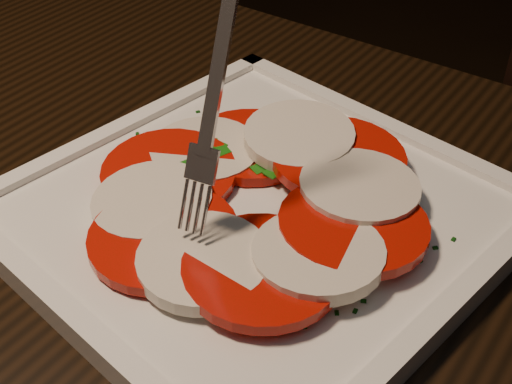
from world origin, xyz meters
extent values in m
cube|color=black|center=(0.01, 0.04, 0.73)|extent=(1.20, 0.80, 0.04)
cylinder|color=black|center=(-0.53, 0.38, 0.35)|extent=(0.06, 0.06, 0.71)
cylinder|color=black|center=(-0.09, 0.47, 0.21)|extent=(0.04, 0.04, 0.41)
cylinder|color=black|center=(-0.03, 0.82, 0.21)|extent=(0.04, 0.04, 0.41)
cube|color=white|center=(-0.05, 0.14, 0.76)|extent=(0.36, 0.36, 0.01)
cylinder|color=#BA0B04|center=(-0.09, 0.20, 0.77)|extent=(0.10, 0.10, 0.01)
cylinder|color=beige|center=(-0.11, 0.17, 0.77)|extent=(0.09, 0.09, 0.01)
cylinder|color=#BA0B04|center=(-0.12, 0.13, 0.77)|extent=(0.10, 0.10, 0.02)
cylinder|color=beige|center=(-0.10, 0.10, 0.77)|extent=(0.09, 0.09, 0.02)
cylinder|color=#BA0B04|center=(-0.07, 0.07, 0.77)|extent=(0.10, 0.10, 0.01)
cylinder|color=beige|center=(-0.04, 0.07, 0.78)|extent=(0.09, 0.09, 0.01)
cylinder|color=#BA0B04|center=(0.00, 0.08, 0.78)|extent=(0.10, 0.10, 0.01)
cylinder|color=beige|center=(0.02, 0.11, 0.78)|extent=(0.09, 0.09, 0.02)
cylinder|color=#BA0B04|center=(0.03, 0.15, 0.78)|extent=(0.10, 0.10, 0.01)
cylinder|color=beige|center=(0.01, 0.19, 0.78)|extent=(0.09, 0.09, 0.01)
cylinder|color=#BA0B04|center=(-0.02, 0.21, 0.78)|extent=(0.10, 0.10, 0.01)
cylinder|color=beige|center=(-0.06, 0.21, 0.78)|extent=(0.09, 0.09, 0.02)
cube|color=#175F10|center=(-0.05, 0.18, 0.78)|extent=(0.01, 0.04, 0.00)
cube|color=#175F10|center=(0.00, 0.15, 0.78)|extent=(0.05, 0.02, 0.00)
cube|color=#175F10|center=(-0.11, 0.15, 0.78)|extent=(0.03, 0.05, 0.00)
cube|color=#175F10|center=(-0.04, 0.10, 0.78)|extent=(0.04, 0.02, 0.00)
cube|color=#175F10|center=(-0.01, 0.11, 0.78)|extent=(0.03, 0.03, 0.00)
cube|color=#175F10|center=(-0.09, 0.09, 0.78)|extent=(0.02, 0.03, 0.01)
cube|color=#175F10|center=(-0.06, 0.19, 0.78)|extent=(0.03, 0.05, 0.00)
cube|color=#175F10|center=(-0.11, 0.16, 0.78)|extent=(0.01, 0.04, 0.00)
cube|color=#175F10|center=(-0.11, 0.17, 0.78)|extent=(0.02, 0.03, 0.00)
cube|color=#0B390A|center=(-0.16, 0.11, 0.77)|extent=(0.00, 0.00, 0.00)
cube|color=#0B390A|center=(0.08, 0.19, 0.77)|extent=(0.00, 0.00, 0.00)
cube|color=#0B390A|center=(-0.15, 0.13, 0.77)|extent=(0.00, 0.00, 0.00)
cube|color=#0B390A|center=(0.05, 0.09, 0.77)|extent=(0.00, 0.00, 0.00)
cube|color=#0B390A|center=(0.07, 0.16, 0.77)|extent=(0.00, 0.00, 0.00)
cube|color=#0B390A|center=(0.04, 0.07, 0.77)|extent=(0.00, 0.00, 0.00)
cube|color=#0B390A|center=(-0.08, 0.25, 0.77)|extent=(0.00, 0.00, 0.00)
cube|color=#0B390A|center=(-0.18, 0.16, 0.77)|extent=(0.00, 0.00, 0.00)
cube|color=#0B390A|center=(0.08, 0.18, 0.77)|extent=(0.00, 0.00, 0.00)
cube|color=#0B390A|center=(-0.16, 0.22, 0.77)|extent=(0.00, 0.00, 0.00)
cube|color=#0B390A|center=(0.06, 0.10, 0.77)|extent=(0.00, 0.00, 0.00)
cube|color=#0B390A|center=(0.05, 0.15, 0.77)|extent=(0.00, 0.00, 0.00)
cube|color=#0B390A|center=(-0.06, 0.24, 0.77)|extent=(0.00, 0.00, 0.00)
cube|color=#0B390A|center=(0.02, 0.06, 0.77)|extent=(0.00, 0.00, 0.00)
cube|color=#0B390A|center=(0.01, 0.24, 0.77)|extent=(0.00, 0.00, 0.00)
cube|color=#0B390A|center=(0.06, 0.11, 0.77)|extent=(0.00, 0.00, 0.00)
cube|color=#0B390A|center=(-0.11, 0.26, 0.77)|extent=(0.00, 0.00, 0.00)
cube|color=#0B390A|center=(-0.10, 0.26, 0.77)|extent=(0.00, 0.00, 0.00)
camera|label=1|loc=(0.18, -0.18, 1.09)|focal=50.00mm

